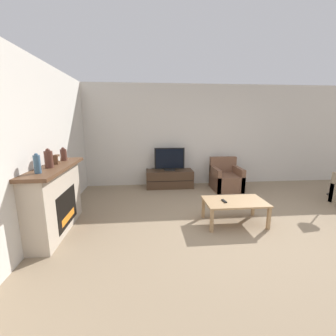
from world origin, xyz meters
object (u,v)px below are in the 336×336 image
Objects in this scene: mantel_vase_left at (37,164)px; mantel_vase_centre_left at (49,159)px; mantel_vase_right at (64,154)px; coffee_table at (235,203)px; remote at (224,201)px; fireplace at (55,199)px; tv at (170,160)px; tv_stand at (170,179)px; mantel_clock at (57,159)px; armchair at (226,179)px.

mantel_vase_left is 0.94× the size of mantel_vase_centre_left.
mantel_vase_right is 3.09m from coffee_table.
coffee_table is at bearing 1.26° from remote.
fireplace is 10.47× the size of remote.
fireplace is 2.04× the size of tv.
fireplace reaches higher than remote.
mantel_vase_left is at bearing -170.67° from coffee_table.
tv_stand is at bearing 101.93° from remote.
fireplace is at bearing -179.97° from coffee_table.
coffee_table is 6.78× the size of remote.
tv_stand is (2.03, 2.73, -0.98)m from mantel_vase_left.
mantel_vase_centre_left is at bearing -130.61° from tv.
tv_stand is (2.03, 2.09, -0.92)m from mantel_clock.
tv is at bearing 41.04° from mantel_vase_right.
mantel_vase_right is 0.29× the size of armchair.
mantel_vase_centre_left is 0.29m from mantel_clock.
fireplace is 2.76m from remote.
mantel_vase_left is at bearing -126.63° from tv_stand.
remote is (2.74, -0.18, -0.73)m from mantel_clock.
remote is at bearing -3.80° from mantel_clock.
mantel_vase_left is at bearing -88.01° from fireplace.
mantel_vase_centre_left is 3.16m from tv.
mantel_vase_right is at bearing 90.14° from mantel_clock.
coffee_table is (2.95, 0.00, -0.19)m from fireplace.
remote is at bearing -110.44° from armchair.
mantel_vase_left is at bearing -145.05° from armchair.
mantel_vase_centre_left is (0.02, -0.12, 0.66)m from fireplace.
mantel_vase_centre_left reaches higher than mantel_clock.
mantel_clock reaches higher than tv.
armchair is at bearing 34.95° from mantel_vase_left.
mantel_clock is 2.84m from remote.
mantel_vase_right reaches higher than tv.
mantel_vase_centre_left is 0.36× the size of armchair.
armchair reaches higher than coffee_table.
remote is (2.74, -0.50, -0.76)m from mantel_vase_right.
mantel_vase_left is 0.26× the size of coffee_table.
mantel_vase_right is at bearing 88.01° from fireplace.
mantel_vase_centre_left is 2.85m from remote.
coffee_table is at bearing -68.08° from tv.
mantel_vase_right reaches higher than tv_stand.
mantel_vase_right is 2.89m from remote.
tv_stand is at bearing 90.00° from tv.
tv_stand is 0.51m from tv.
tv_stand is at bearing 47.70° from fireplace.
mantel_clock is 0.14× the size of coffee_table.
remote is (2.74, 0.46, -0.79)m from mantel_vase_left.
mantel_clock reaches higher than fireplace.
armchair is at bearing -12.00° from tv.
tv reaches higher than coffee_table.
tv_stand is at bearing 111.90° from coffee_table.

